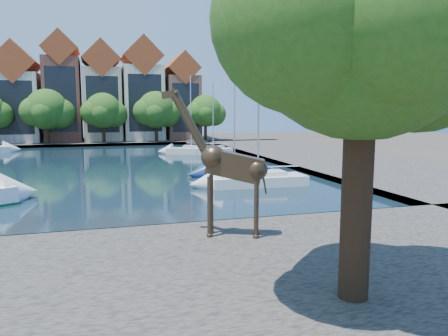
% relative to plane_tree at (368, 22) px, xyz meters
% --- Properties ---
extents(ground, '(160.00, 160.00, 0.00)m').
position_rel_plane_tree_xyz_m(ground, '(-7.62, 9.01, -7.67)').
color(ground, '#38332B').
rests_on(ground, ground).
extents(water_basin, '(38.00, 50.00, 0.08)m').
position_rel_plane_tree_xyz_m(water_basin, '(-7.62, 33.01, -7.63)').
color(water_basin, black).
rests_on(water_basin, ground).
extents(near_quay, '(50.00, 14.00, 0.50)m').
position_rel_plane_tree_xyz_m(near_quay, '(-7.62, 2.01, -7.42)').
color(near_quay, '#514C46').
rests_on(near_quay, ground).
extents(far_quay, '(60.00, 16.00, 0.50)m').
position_rel_plane_tree_xyz_m(far_quay, '(-7.62, 65.01, -7.42)').
color(far_quay, '#514C46').
rests_on(far_quay, ground).
extents(right_quay, '(14.00, 52.00, 0.50)m').
position_rel_plane_tree_xyz_m(right_quay, '(17.38, 33.01, -7.42)').
color(right_quay, '#514C46').
rests_on(right_quay, ground).
extents(plane_tree, '(8.32, 6.40, 10.62)m').
position_rel_plane_tree_xyz_m(plane_tree, '(0.00, 0.00, 0.00)').
color(plane_tree, '#332114').
rests_on(plane_tree, near_quay).
extents(townhouse_west_inner, '(6.43, 9.18, 15.15)m').
position_rel_plane_tree_xyz_m(townhouse_west_inner, '(-18.12, 64.99, -0.32)').
color(townhouse_west_inner, beige).
rests_on(townhouse_west_inner, far_quay).
extents(townhouse_center, '(5.44, 9.18, 16.93)m').
position_rel_plane_tree_xyz_m(townhouse_center, '(-11.62, 64.99, 0.69)').
color(townhouse_center, brown).
rests_on(townhouse_center, far_quay).
extents(townhouse_east_inner, '(5.94, 9.18, 15.79)m').
position_rel_plane_tree_xyz_m(townhouse_east_inner, '(-5.62, 64.99, 0.06)').
color(townhouse_east_inner, '#C3AB8B').
rests_on(townhouse_east_inner, far_quay).
extents(townhouse_east_mid, '(6.43, 9.18, 16.65)m').
position_rel_plane_tree_xyz_m(townhouse_east_mid, '(0.88, 64.99, 0.43)').
color(townhouse_east_mid, beige).
rests_on(townhouse_east_mid, far_quay).
extents(townhouse_east_end, '(5.44, 9.18, 14.43)m').
position_rel_plane_tree_xyz_m(townhouse_east_end, '(7.38, 64.99, -0.56)').
color(townhouse_east_end, brown).
rests_on(townhouse_east_end, far_quay).
extents(far_tree_mid_west, '(7.80, 6.00, 8.00)m').
position_rel_plane_tree_xyz_m(far_tree_mid_west, '(-13.51, 59.50, -2.38)').
color(far_tree_mid_west, '#332114').
rests_on(far_tree_mid_west, far_quay).
extents(far_tree_mid_east, '(7.02, 5.40, 7.52)m').
position_rel_plane_tree_xyz_m(far_tree_mid_east, '(-5.52, 59.50, -2.54)').
color(far_tree_mid_east, '#332114').
rests_on(far_tree_mid_east, far_quay).
extents(far_tree_east, '(7.54, 5.80, 7.84)m').
position_rel_plane_tree_xyz_m(far_tree_east, '(2.49, 59.50, -2.43)').
color(far_tree_east, '#332114').
rests_on(far_tree_east, far_quay).
extents(far_tree_far_east, '(6.76, 5.20, 7.36)m').
position_rel_plane_tree_xyz_m(far_tree_far_east, '(10.48, 59.50, -2.60)').
color(far_tree_far_east, '#332114').
rests_on(far_tree_far_east, far_quay).
extents(giraffe_statue, '(3.91, 1.87, 5.80)m').
position_rel_plane_tree_xyz_m(giraffe_statue, '(-1.74, 6.51, -4.32)').
color(giraffe_statue, '#392B1C').
rests_on(giraffe_statue, near_quay).
extents(sailboat_right_a, '(7.01, 2.69, 11.67)m').
position_rel_plane_tree_xyz_m(sailboat_right_a, '(4.38, 19.25, -7.03)').
color(sailboat_right_a, silver).
rests_on(sailboat_right_a, water_basin).
extents(sailboat_right_b, '(6.12, 3.00, 10.83)m').
position_rel_plane_tree_xyz_m(sailboat_right_b, '(4.38, 24.84, -7.08)').
color(sailboat_right_b, navy).
rests_on(sailboat_right_b, water_basin).
extents(sailboat_right_c, '(6.20, 4.14, 9.46)m').
position_rel_plane_tree_xyz_m(sailboat_right_c, '(4.38, 42.44, -7.03)').
color(sailboat_right_c, silver).
rests_on(sailboat_right_c, water_basin).
extents(sailboat_right_d, '(4.64, 1.68, 8.55)m').
position_rel_plane_tree_xyz_m(sailboat_right_d, '(7.04, 41.89, -7.06)').
color(sailboat_right_d, silver).
rests_on(sailboat_right_d, water_basin).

